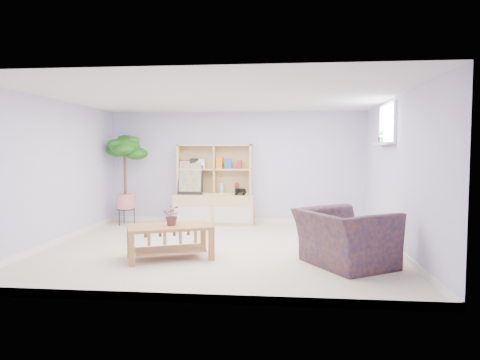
# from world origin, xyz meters

# --- Properties ---
(floor) EXTENTS (5.50, 5.00, 0.01)m
(floor) POSITION_xyz_m (0.00, 0.00, 0.00)
(floor) COLOR beige
(floor) RESTS_ON ground
(ceiling) EXTENTS (5.50, 5.00, 0.01)m
(ceiling) POSITION_xyz_m (0.00, 0.00, 2.40)
(ceiling) COLOR silver
(ceiling) RESTS_ON walls
(walls) EXTENTS (5.51, 5.01, 2.40)m
(walls) POSITION_xyz_m (0.00, 0.00, 1.20)
(walls) COLOR silver
(walls) RESTS_ON floor
(baseboard) EXTENTS (5.50, 5.00, 0.10)m
(baseboard) POSITION_xyz_m (0.00, 0.00, 0.05)
(baseboard) COLOR white
(baseboard) RESTS_ON floor
(window) EXTENTS (0.10, 0.98, 0.68)m
(window) POSITION_xyz_m (2.73, 0.60, 2.00)
(window) COLOR #CAE2FC
(window) RESTS_ON walls
(window_sill) EXTENTS (0.14, 1.00, 0.04)m
(window_sill) POSITION_xyz_m (2.67, 0.60, 1.68)
(window_sill) COLOR white
(window_sill) RESTS_ON walls
(storage_unit) EXTENTS (1.70, 0.57, 1.70)m
(storage_unit) POSITION_xyz_m (-0.45, 2.24, 0.85)
(storage_unit) COLOR tan
(storage_unit) RESTS_ON floor
(poster) EXTENTS (0.54, 0.14, 0.74)m
(poster) POSITION_xyz_m (-0.95, 2.20, 1.01)
(poster) COLOR yellow
(poster) RESTS_ON storage_unit
(toy_truck) EXTENTS (0.30, 0.22, 0.15)m
(toy_truck) POSITION_xyz_m (0.13, 2.17, 0.71)
(toy_truck) COLOR black
(toy_truck) RESTS_ON storage_unit
(coffee_table) EXTENTS (1.34, 1.05, 0.48)m
(coffee_table) POSITION_xyz_m (-0.62, -0.73, 0.24)
(coffee_table) COLOR #9B6032
(coffee_table) RESTS_ON floor
(table_plant) EXTENTS (0.27, 0.24, 0.29)m
(table_plant) POSITION_xyz_m (-0.59, -0.69, 0.63)
(table_plant) COLOR #15481E
(table_plant) RESTS_ON coffee_table
(floor_tree) EXTENTS (0.74, 0.74, 1.91)m
(floor_tree) POSITION_xyz_m (-2.30, 1.99, 0.95)
(floor_tree) COLOR #0F5813
(floor_tree) RESTS_ON floor
(armchair) EXTENTS (1.49, 1.54, 0.87)m
(armchair) POSITION_xyz_m (1.85, -0.88, 0.43)
(armchair) COLOR #101A3E
(armchair) RESTS_ON floor
(sill_plant) EXTENTS (0.14, 0.12, 0.22)m
(sill_plant) POSITION_xyz_m (2.67, 0.80, 1.81)
(sill_plant) COLOR #0F5813
(sill_plant) RESTS_ON window_sill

